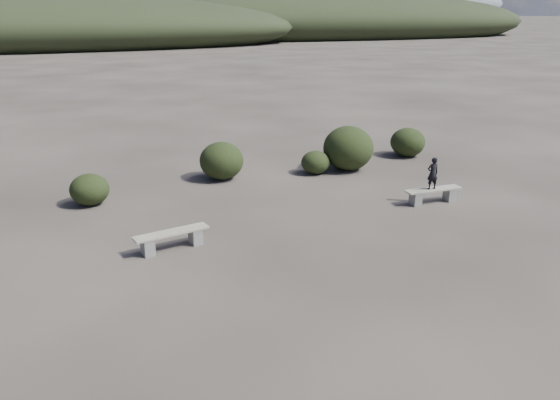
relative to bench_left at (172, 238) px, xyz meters
name	(u,v)px	position (x,y,z in m)	size (l,w,h in m)	color
ground	(364,311)	(3.03, -3.94, -0.27)	(1200.00, 1200.00, 0.00)	#2E2823
bench_left	(172,238)	(0.00, 0.00, 0.00)	(1.82, 0.80, 0.45)	slate
bench_right	(433,194)	(7.66, 0.96, -0.01)	(1.75, 0.41, 0.44)	slate
seated_person	(433,173)	(7.58, 0.96, 0.64)	(0.34, 0.23, 0.94)	black
shrub_a	(89,189)	(-1.83, 3.91, 0.18)	(1.11, 1.11, 0.91)	black
shrub_b	(222,161)	(2.33, 5.25, 0.35)	(1.46, 1.46, 1.25)	black
shrub_c	(315,162)	(5.53, 4.89, 0.12)	(0.99, 0.99, 0.79)	black
shrub_d	(348,148)	(6.80, 5.00, 0.50)	(1.77, 1.77, 1.55)	black
shrub_e	(408,142)	(9.79, 6.02, 0.28)	(1.32, 1.32, 1.10)	black
mountain_ridges	(86,1)	(-4.45, 335.12, 10.57)	(500.00, 400.00, 56.00)	black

